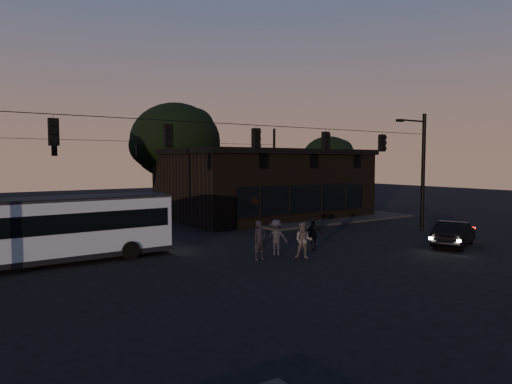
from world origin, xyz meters
TOP-DOWN VIEW (x-y plane):
  - ground at (0.00, 0.00)m, footprint 120.00×120.00m
  - sidewalk_far_right at (12.00, 14.00)m, footprint 14.00×10.00m
  - building at (9.00, 15.97)m, footprint 15.40×10.41m
  - tree_behind at (4.00, 22.00)m, footprint 7.60×7.60m
  - tree_right at (18.00, 18.00)m, footprint 5.20×5.20m
  - signal_rig_near at (0.00, 4.00)m, footprint 26.24×0.30m
  - signal_rig_far at (0.00, 20.00)m, footprint 26.24×0.30m
  - bus at (-8.55, 7.26)m, footprint 10.36×2.71m
  - car at (9.67, -0.34)m, footprint 4.33×2.76m
  - pedestrian_a at (-0.67, 2.72)m, footprint 0.67×0.45m
  - pedestrian_b at (1.20, 1.87)m, footprint 1.02×1.03m
  - pedestrian_c at (2.77, 2.97)m, footprint 1.03×0.63m
  - pedestrian_d at (0.62, 3.19)m, footprint 1.26×1.08m

SIDE VIEW (x-z plane):
  - ground at x=0.00m, z-range 0.00..0.00m
  - sidewalk_far_right at x=12.00m, z-range 0.00..0.15m
  - car at x=9.67m, z-range 0.00..1.35m
  - pedestrian_c at x=2.77m, z-range 0.00..1.64m
  - pedestrian_b at x=1.20m, z-range 0.00..1.67m
  - pedestrian_d at x=0.62m, z-range 0.00..1.69m
  - pedestrian_a at x=-0.67m, z-range 0.00..1.80m
  - bus at x=-8.55m, z-range 0.18..3.08m
  - building at x=9.00m, z-range 0.01..5.41m
  - signal_rig_far at x=0.00m, z-range 0.45..7.95m
  - signal_rig_near at x=0.00m, z-range 0.70..8.20m
  - tree_right at x=18.00m, z-range 1.20..8.06m
  - tree_behind at x=4.00m, z-range 1.48..10.91m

